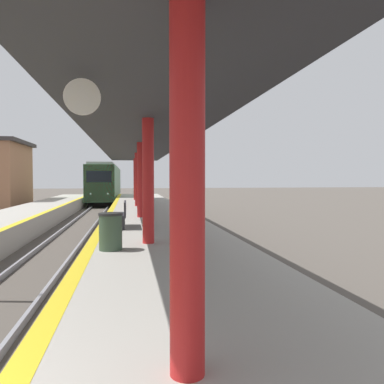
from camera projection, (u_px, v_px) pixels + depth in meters
name	position (u px, v px, depth m)	size (l,w,h in m)	color
train	(107.00, 183.00, 44.12)	(2.71, 22.48, 4.19)	black
station_canopy	(140.00, 143.00, 16.71)	(4.02, 34.24, 3.55)	red
trash_bin	(111.00, 231.00, 9.10)	(0.58, 0.58, 0.91)	#384C38
bench	(122.00, 214.00, 13.30)	(0.44, 1.65, 0.92)	#28282D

